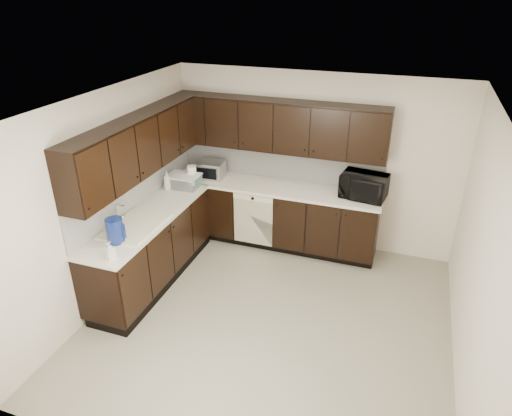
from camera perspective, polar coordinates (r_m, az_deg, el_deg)
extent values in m
plane|color=gray|center=(5.47, 1.67, -13.84)|extent=(4.00, 4.00, 0.00)
plane|color=white|center=(4.29, 2.12, 12.50)|extent=(4.00, 4.00, 0.00)
cube|color=beige|center=(6.52, 7.23, 5.75)|extent=(4.00, 0.02, 2.50)
cube|color=beige|center=(5.61, -17.98, 1.08)|extent=(0.02, 4.00, 2.50)
cube|color=beige|center=(4.66, 26.17, -5.98)|extent=(0.02, 4.00, 2.50)
cube|color=beige|center=(3.27, -9.41, -18.41)|extent=(4.00, 0.02, 2.50)
cube|color=black|center=(6.69, 2.10, -0.99)|extent=(3.00, 0.60, 0.90)
cube|color=black|center=(6.04, -12.97, -5.02)|extent=(0.60, 2.20, 0.90)
cube|color=black|center=(6.91, 2.12, -3.82)|extent=(3.00, 0.54, 0.10)
cube|color=black|center=(6.24, -12.37, -8.21)|extent=(0.54, 2.20, 0.10)
cube|color=white|center=(6.49, 2.17, 2.70)|extent=(3.03, 0.63, 0.04)
cube|color=white|center=(5.81, -13.44, -1.06)|extent=(0.63, 2.23, 0.04)
cube|color=silver|center=(6.65, 2.95, 5.69)|extent=(3.00, 0.02, 0.48)
cube|color=silver|center=(6.07, -14.54, 2.78)|extent=(0.02, 2.80, 0.48)
cube|color=black|center=(6.32, 2.67, 10.23)|extent=(3.00, 0.33, 0.70)
cube|color=black|center=(5.66, -14.80, 7.41)|extent=(0.33, 2.47, 0.70)
cube|color=beige|center=(6.48, -0.35, -1.44)|extent=(0.58, 0.02, 0.78)
cube|color=beige|center=(6.33, -0.37, 1.26)|extent=(0.58, 0.03, 0.08)
cylinder|color=black|center=(6.31, -0.43, 1.20)|extent=(0.04, 0.02, 0.04)
cube|color=beige|center=(5.57, -14.89, -2.20)|extent=(0.54, 0.82, 0.03)
cube|color=beige|center=(5.47, -15.91, -3.93)|extent=(0.42, 0.34, 0.16)
cube|color=beige|center=(5.76, -13.72, -2.05)|extent=(0.42, 0.34, 0.16)
cylinder|color=silver|center=(5.63, -16.91, -0.71)|extent=(0.03, 0.03, 0.26)
cylinder|color=silver|center=(5.55, -16.65, 0.31)|extent=(0.14, 0.02, 0.02)
cylinder|color=#B2B2B7|center=(5.46, -15.95, -3.65)|extent=(0.20, 0.20, 0.10)
imported|color=black|center=(6.22, 13.32, 2.69)|extent=(0.64, 0.48, 0.33)
imported|color=gray|center=(4.98, -17.82, -5.09)|extent=(0.12, 0.12, 0.20)
imported|color=gray|center=(6.43, -11.05, 3.47)|extent=(0.13, 0.13, 0.27)
cube|color=#ACACAF|center=(6.72, -5.71, 4.78)|extent=(0.41, 0.32, 0.25)
cube|color=white|center=(6.48, -9.03, 3.34)|extent=(0.44, 0.33, 0.17)
cylinder|color=navy|center=(5.24, -17.21, -2.71)|extent=(0.24, 0.24, 0.29)
cylinder|color=#0B7B68|center=(6.50, -7.36, 3.56)|extent=(0.09, 0.09, 0.17)
cylinder|color=white|center=(6.52, -8.01, 4.07)|extent=(0.16, 0.16, 0.28)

